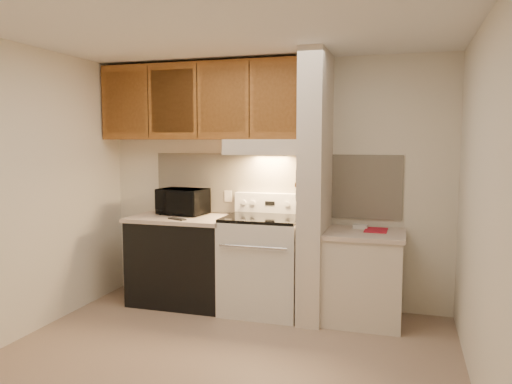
% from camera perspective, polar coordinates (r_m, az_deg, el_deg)
% --- Properties ---
extents(floor, '(3.60, 3.60, 0.00)m').
position_cam_1_polar(floor, '(4.08, -3.89, -18.53)').
color(floor, tan).
rests_on(floor, ground).
extents(ceiling, '(3.60, 3.60, 0.00)m').
position_cam_1_polar(ceiling, '(3.81, -4.16, 18.20)').
color(ceiling, white).
rests_on(ceiling, wall_back).
extents(wall_back, '(3.60, 2.50, 0.02)m').
position_cam_1_polar(wall_back, '(5.17, 1.90, 1.03)').
color(wall_back, silver).
rests_on(wall_back, floor).
extents(wall_left, '(0.02, 3.00, 2.50)m').
position_cam_1_polar(wall_left, '(4.69, -25.03, -0.01)').
color(wall_left, silver).
rests_on(wall_left, floor).
extents(wall_right, '(0.02, 3.00, 2.50)m').
position_cam_1_polar(wall_right, '(3.54, 24.42, -1.75)').
color(wall_right, silver).
rests_on(wall_right, floor).
extents(backsplash, '(2.60, 0.02, 0.63)m').
position_cam_1_polar(backsplash, '(5.16, 1.86, 0.86)').
color(backsplash, beige).
rests_on(backsplash, wall_back).
extents(range_body, '(0.76, 0.65, 0.92)m').
position_cam_1_polar(range_body, '(4.97, 0.83, -8.41)').
color(range_body, silver).
rests_on(range_body, floor).
extents(oven_window, '(0.50, 0.01, 0.30)m').
position_cam_1_polar(oven_window, '(4.67, -0.25, -8.85)').
color(oven_window, black).
rests_on(oven_window, range_body).
extents(oven_handle, '(0.65, 0.02, 0.02)m').
position_cam_1_polar(oven_handle, '(4.58, -0.39, -6.31)').
color(oven_handle, silver).
rests_on(oven_handle, range_body).
extents(cooktop, '(0.74, 0.64, 0.03)m').
position_cam_1_polar(cooktop, '(4.87, 0.84, -2.99)').
color(cooktop, black).
rests_on(cooktop, range_body).
extents(range_backguard, '(0.76, 0.08, 0.20)m').
position_cam_1_polar(range_backguard, '(5.13, 1.72, -1.25)').
color(range_backguard, silver).
rests_on(range_backguard, range_body).
extents(range_display, '(0.10, 0.01, 0.04)m').
position_cam_1_polar(range_display, '(5.09, 1.59, -1.30)').
color(range_display, black).
rests_on(range_display, range_backguard).
extents(range_knob_left_outer, '(0.05, 0.02, 0.05)m').
position_cam_1_polar(range_knob_left_outer, '(5.17, -1.41, -1.20)').
color(range_knob_left_outer, silver).
rests_on(range_knob_left_outer, range_backguard).
extents(range_knob_left_inner, '(0.05, 0.02, 0.05)m').
position_cam_1_polar(range_knob_left_inner, '(5.14, -0.35, -1.24)').
color(range_knob_left_inner, silver).
rests_on(range_knob_left_inner, range_backguard).
extents(range_knob_right_inner, '(0.05, 0.02, 0.05)m').
position_cam_1_polar(range_knob_right_inner, '(5.04, 3.56, -1.38)').
color(range_knob_right_inner, silver).
rests_on(range_knob_right_inner, range_backguard).
extents(range_knob_right_outer, '(0.05, 0.02, 0.05)m').
position_cam_1_polar(range_knob_right_outer, '(5.02, 4.67, -1.42)').
color(range_knob_right_outer, silver).
rests_on(range_knob_right_outer, range_backguard).
extents(dishwasher_front, '(1.00, 0.63, 0.87)m').
position_cam_1_polar(dishwasher_front, '(5.29, -8.43, -7.87)').
color(dishwasher_front, black).
rests_on(dishwasher_front, floor).
extents(left_countertop, '(1.04, 0.67, 0.04)m').
position_cam_1_polar(left_countertop, '(5.20, -8.51, -3.00)').
color(left_countertop, beige).
rests_on(left_countertop, dishwasher_front).
extents(spoon_rest, '(0.21, 0.14, 0.01)m').
position_cam_1_polar(spoon_rest, '(5.00, -9.00, -3.05)').
color(spoon_rest, black).
rests_on(spoon_rest, left_countertop).
extents(teal_jar, '(0.11, 0.11, 0.11)m').
position_cam_1_polar(teal_jar, '(5.22, -7.74, -2.11)').
color(teal_jar, '#1F655C').
rests_on(teal_jar, left_countertop).
extents(outlet, '(0.08, 0.01, 0.12)m').
position_cam_1_polar(outlet, '(5.30, -3.20, -0.48)').
color(outlet, beige).
rests_on(outlet, backsplash).
extents(microwave, '(0.53, 0.40, 0.27)m').
position_cam_1_polar(microwave, '(5.32, -8.38, -1.09)').
color(microwave, black).
rests_on(microwave, left_countertop).
extents(partition_pillar, '(0.22, 0.70, 2.50)m').
position_cam_1_polar(partition_pillar, '(4.72, 6.80, 0.53)').
color(partition_pillar, beige).
rests_on(partition_pillar, floor).
extents(pillar_trim, '(0.01, 0.70, 0.04)m').
position_cam_1_polar(pillar_trim, '(4.73, 5.42, 1.17)').
color(pillar_trim, '#985A25').
rests_on(pillar_trim, partition_pillar).
extents(knife_strip, '(0.02, 0.42, 0.04)m').
position_cam_1_polar(knife_strip, '(4.68, 5.23, 1.37)').
color(knife_strip, black).
rests_on(knife_strip, partition_pillar).
extents(knife_blade_a, '(0.01, 0.03, 0.16)m').
position_cam_1_polar(knife_blade_a, '(4.53, 4.63, -0.05)').
color(knife_blade_a, silver).
rests_on(knife_blade_a, knife_strip).
extents(knife_handle_a, '(0.02, 0.02, 0.10)m').
position_cam_1_polar(knife_handle_a, '(4.53, 4.69, 1.85)').
color(knife_handle_a, black).
rests_on(knife_handle_a, knife_strip).
extents(knife_blade_b, '(0.01, 0.04, 0.18)m').
position_cam_1_polar(knife_blade_b, '(4.61, 4.85, -0.07)').
color(knife_blade_b, silver).
rests_on(knife_blade_b, knife_strip).
extents(knife_handle_b, '(0.02, 0.02, 0.10)m').
position_cam_1_polar(knife_handle_b, '(4.60, 4.87, 1.91)').
color(knife_handle_b, black).
rests_on(knife_handle_b, knife_strip).
extents(knife_blade_c, '(0.01, 0.04, 0.20)m').
position_cam_1_polar(knife_blade_c, '(4.70, 5.09, -0.08)').
color(knife_blade_c, silver).
rests_on(knife_blade_c, knife_strip).
extents(knife_handle_c, '(0.02, 0.02, 0.10)m').
position_cam_1_polar(knife_handle_c, '(4.67, 5.07, 1.97)').
color(knife_handle_c, black).
rests_on(knife_handle_c, knife_strip).
extents(knife_blade_d, '(0.01, 0.04, 0.16)m').
position_cam_1_polar(knife_blade_d, '(4.79, 5.30, 0.26)').
color(knife_blade_d, silver).
rests_on(knife_blade_d, knife_strip).
extents(knife_handle_d, '(0.02, 0.02, 0.10)m').
position_cam_1_polar(knife_handle_d, '(4.77, 5.32, 2.05)').
color(knife_handle_d, black).
rests_on(knife_handle_d, knife_strip).
extents(knife_blade_e, '(0.01, 0.04, 0.18)m').
position_cam_1_polar(knife_blade_e, '(4.84, 5.44, 0.21)').
color(knife_blade_e, silver).
rests_on(knife_blade_e, knife_strip).
extents(knife_handle_e, '(0.02, 0.02, 0.10)m').
position_cam_1_polar(knife_handle_e, '(4.83, 5.47, 2.10)').
color(knife_handle_e, black).
rests_on(knife_handle_e, knife_strip).
extents(oven_mitt, '(0.03, 0.10, 0.25)m').
position_cam_1_polar(oven_mitt, '(4.91, 5.62, 0.46)').
color(oven_mitt, gray).
rests_on(oven_mitt, partition_pillar).
extents(right_cab_base, '(0.70, 0.60, 0.81)m').
position_cam_1_polar(right_cab_base, '(4.81, 12.15, -9.70)').
color(right_cab_base, beige).
rests_on(right_cab_base, floor).
extents(right_countertop, '(0.74, 0.64, 0.04)m').
position_cam_1_polar(right_countertop, '(4.72, 12.26, -4.72)').
color(right_countertop, beige).
rests_on(right_countertop, right_cab_base).
extents(red_folder, '(0.21, 0.28, 0.01)m').
position_cam_1_polar(red_folder, '(4.80, 13.56, -4.26)').
color(red_folder, red).
rests_on(red_folder, right_countertop).
extents(white_box, '(0.14, 0.10, 0.04)m').
position_cam_1_polar(white_box, '(4.89, 11.86, -3.87)').
color(white_box, white).
rests_on(white_box, right_countertop).
extents(range_hood, '(0.78, 0.44, 0.15)m').
position_cam_1_polar(range_hood, '(4.94, 1.25, 5.17)').
color(range_hood, beige).
rests_on(range_hood, upper_cabinets).
extents(hood_lip, '(0.78, 0.04, 0.06)m').
position_cam_1_polar(hood_lip, '(4.74, 0.57, 4.59)').
color(hood_lip, beige).
rests_on(hood_lip, range_hood).
extents(upper_cabinets, '(2.18, 0.33, 0.77)m').
position_cam_1_polar(upper_cabinets, '(5.22, -6.03, 10.23)').
color(upper_cabinets, '#985A25').
rests_on(upper_cabinets, wall_back).
extents(cab_door_a, '(0.46, 0.01, 0.63)m').
position_cam_1_polar(cab_door_a, '(5.45, -14.77, 9.88)').
color(cab_door_a, '#985A25').
rests_on(cab_door_a, upper_cabinets).
extents(cab_gap_a, '(0.01, 0.01, 0.73)m').
position_cam_1_polar(cab_gap_a, '(5.31, -12.23, 10.05)').
color(cab_gap_a, black).
rests_on(cab_gap_a, upper_cabinets).
extents(cab_door_b, '(0.46, 0.01, 0.63)m').
position_cam_1_polar(cab_door_b, '(5.19, -9.55, 10.21)').
color(cab_door_b, '#985A25').
rests_on(cab_door_b, upper_cabinets).
extents(cab_gap_b, '(0.01, 0.01, 0.73)m').
position_cam_1_polar(cab_gap_b, '(5.07, -6.75, 10.35)').
color(cab_gap_b, black).
rests_on(cab_gap_b, upper_cabinets).
extents(cab_door_c, '(0.46, 0.01, 0.63)m').
position_cam_1_polar(cab_door_c, '(4.97, -3.82, 10.47)').
color(cab_door_c, '#985A25').
rests_on(cab_door_c, upper_cabinets).
extents(cab_gap_c, '(0.01, 0.01, 0.73)m').
position_cam_1_polar(cab_gap_c, '(4.88, -0.77, 10.56)').
color(cab_gap_c, black).
rests_on(cab_gap_c, upper_cabinets).
extents(cab_door_d, '(0.46, 0.01, 0.63)m').
position_cam_1_polar(cab_door_d, '(4.81, 2.38, 10.63)').
color(cab_door_d, '#985A25').
rests_on(cab_door_d, upper_cabinets).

